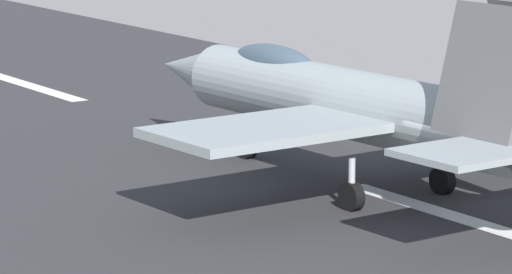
# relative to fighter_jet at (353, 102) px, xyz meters

# --- Properties ---
(ground_plane) EXTENTS (400.00, 400.00, 0.00)m
(ground_plane) POSITION_rel_fighter_jet_xyz_m (-4.38, -0.26, -2.43)
(ground_plane) COLOR gray
(runway_strip) EXTENTS (240.00, 26.00, 0.02)m
(runway_strip) POSITION_rel_fighter_jet_xyz_m (-4.39, -0.26, -2.42)
(runway_strip) COLOR #302F31
(runway_strip) RESTS_ON ground
(fighter_jet) EXTENTS (17.76, 13.39, 5.63)m
(fighter_jet) POSITION_rel_fighter_jet_xyz_m (0.00, 0.00, 0.00)
(fighter_jet) COLOR #919A9B
(fighter_jet) RESTS_ON ground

